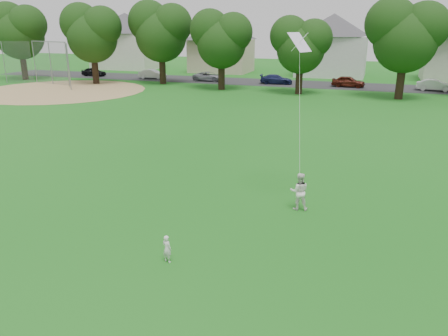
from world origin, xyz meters
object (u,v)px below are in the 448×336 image
(baseball_backstop, at_px, (47,64))
(toddler, at_px, (167,249))
(older_boy, at_px, (299,191))
(kite, at_px, (300,114))

(baseball_backstop, bearing_deg, toddler, -45.86)
(toddler, distance_m, older_boy, 6.06)
(kite, bearing_deg, older_boy, -62.43)
(kite, bearing_deg, baseball_backstop, 142.10)
(kite, height_order, baseball_backstop, kite)
(toddler, relative_size, older_boy, 0.59)
(toddler, xyz_separation_m, baseball_backstop, (-31.15, 32.10, 2.01))
(older_boy, xyz_separation_m, baseball_backstop, (-34.22, 26.88, 1.71))
(toddler, distance_m, baseball_backstop, 44.77)
(older_boy, height_order, kite, kite)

